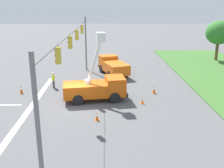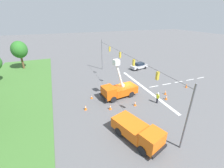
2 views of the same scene
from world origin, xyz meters
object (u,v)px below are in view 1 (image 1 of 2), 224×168
at_px(road_worker, 53,79).
at_px(traffic_cone_near_bucket, 86,86).
at_px(traffic_cone_foreground_left, 35,85).
at_px(traffic_cone_lane_edge_b, 21,89).
at_px(utility_truck_support_near, 113,66).
at_px(traffic_cone_lane_edge_a, 97,116).
at_px(tree_far_west, 219,33).
at_px(traffic_cone_mid_right, 121,87).
at_px(traffic_cone_far_left, 142,100).
at_px(utility_truck_bucket_lift, 97,87).
at_px(traffic_cone_foreground_right, 154,90).

relative_size(road_worker, traffic_cone_near_bucket, 2.37).
height_order(traffic_cone_foreground_left, traffic_cone_lane_edge_b, traffic_cone_foreground_left).
xyz_separation_m(utility_truck_support_near, traffic_cone_lane_edge_a, (13.95, -1.63, -0.81)).
height_order(tree_far_west, traffic_cone_mid_right, tree_far_west).
height_order(traffic_cone_foreground_left, traffic_cone_far_left, traffic_cone_foreground_left).
bearing_deg(utility_truck_bucket_lift, road_worker, -128.64).
bearing_deg(utility_truck_support_near, traffic_cone_lane_edge_a, -6.65).
bearing_deg(tree_far_west, traffic_cone_lane_edge_a, -39.84).
bearing_deg(traffic_cone_mid_right, traffic_cone_lane_edge_b, -85.54).
height_order(utility_truck_bucket_lift, traffic_cone_far_left, utility_truck_bucket_lift).
xyz_separation_m(traffic_cone_mid_right, traffic_cone_far_left, (3.97, 1.73, -0.10)).
height_order(tree_far_west, traffic_cone_near_bucket, tree_far_west).
xyz_separation_m(traffic_cone_near_bucket, traffic_cone_lane_edge_a, (7.91, 1.46, -0.03)).
bearing_deg(traffic_cone_far_left, traffic_cone_near_bucket, -128.36).
distance_m(road_worker, traffic_cone_lane_edge_a, 9.84).
xyz_separation_m(road_worker, traffic_cone_foreground_left, (0.33, -1.98, -0.59)).
bearing_deg(traffic_cone_mid_right, traffic_cone_foreground_right, 70.85).
distance_m(traffic_cone_foreground_left, traffic_cone_mid_right, 9.33).
bearing_deg(traffic_cone_foreground_left, tree_far_west, 118.87).
height_order(utility_truck_bucket_lift, traffic_cone_mid_right, utility_truck_bucket_lift).
bearing_deg(traffic_cone_lane_edge_b, traffic_cone_foreground_left, 145.00).
height_order(tree_far_west, traffic_cone_foreground_left, tree_far_west).
bearing_deg(road_worker, traffic_cone_far_left, 61.45).
bearing_deg(utility_truck_bucket_lift, traffic_cone_far_left, 75.79).
height_order(traffic_cone_foreground_right, traffic_cone_lane_edge_b, traffic_cone_lane_edge_b).
bearing_deg(traffic_cone_far_left, traffic_cone_lane_edge_a, -49.07).
relative_size(road_worker, traffic_cone_mid_right, 2.26).
xyz_separation_m(traffic_cone_foreground_right, traffic_cone_near_bucket, (-1.56, -7.12, -0.02)).
bearing_deg(traffic_cone_foreground_right, utility_truck_support_near, -152.08).
xyz_separation_m(tree_far_west, utility_truck_bucket_lift, (17.55, -18.65, -3.14)).
distance_m(utility_truck_support_near, traffic_cone_mid_right, 6.53).
height_order(traffic_cone_near_bucket, traffic_cone_lane_edge_a, traffic_cone_near_bucket).
relative_size(utility_truck_bucket_lift, traffic_cone_lane_edge_b, 7.86).
bearing_deg(traffic_cone_foreground_left, traffic_cone_foreground_right, 82.01).
bearing_deg(traffic_cone_near_bucket, road_worker, -98.81).
distance_m(road_worker, traffic_cone_foreground_right, 10.86).
height_order(tree_far_west, traffic_cone_lane_edge_b, tree_far_west).
distance_m(tree_far_west, traffic_cone_near_bucket, 24.85).
bearing_deg(traffic_cone_lane_edge_b, traffic_cone_lane_edge_a, 49.96).
height_order(traffic_cone_near_bucket, traffic_cone_lane_edge_b, traffic_cone_lane_edge_b).
bearing_deg(traffic_cone_far_left, traffic_cone_foreground_left, -112.59).
bearing_deg(road_worker, traffic_cone_foreground_left, -80.49).
xyz_separation_m(utility_truck_bucket_lift, traffic_cone_foreground_left, (-3.52, -6.80, -0.91)).
height_order(tree_far_west, road_worker, tree_far_west).
height_order(utility_truck_support_near, traffic_cone_lane_edge_b, utility_truck_support_near).
xyz_separation_m(traffic_cone_foreground_right, traffic_cone_far_left, (2.82, -1.58, -0.10)).
height_order(road_worker, traffic_cone_far_left, road_worker).
distance_m(utility_truck_support_near, traffic_cone_foreground_right, 8.63).
bearing_deg(traffic_cone_near_bucket, traffic_cone_lane_edge_b, -79.43).
xyz_separation_m(traffic_cone_mid_right, traffic_cone_lane_edge_b, (0.80, -10.31, 0.02)).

